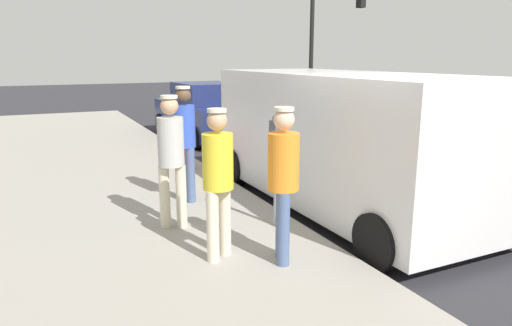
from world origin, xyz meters
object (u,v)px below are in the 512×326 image
Objects in this scene: parking_meter_near at (277,151)px; traffic_light_corner at (331,26)px; parked_van at (342,137)px; fire_hydrant at (188,149)px; pedestrian_in_orange at (283,175)px; parked_sedan_behind at (205,113)px; pedestrian_in_blue at (184,136)px; pedestrian_in_gray at (171,153)px; pedestrian_in_yellow at (218,175)px.

parking_meter_near is 0.29× the size of traffic_light_corner.
fire_hydrant is at bearing -61.93° from parked_van.
traffic_light_corner is (-8.12, -11.19, 2.37)m from pedestrian_in_orange.
pedestrian_in_orange reaches higher than parked_sedan_behind.
traffic_light_corner is at bearing -134.55° from pedestrian_in_blue.
pedestrian_in_orange is 9.26m from parked_sedan_behind.
pedestrian_in_blue reaches higher than pedestrian_in_orange.
traffic_light_corner reaches higher than fire_hydrant.
pedestrian_in_gray is 3.38m from fire_hydrant.
pedestrian_in_yellow is at bearing 99.54° from pedestrian_in_gray.
pedestrian_in_blue is 0.35× the size of parked_van.
parked_van is (-2.57, -1.30, 0.03)m from pedestrian_in_yellow.
parked_van is (-2.77, -0.11, -0.01)m from pedestrian_in_gray.
parked_sedan_behind is (-3.04, -7.42, -0.42)m from pedestrian_in_gray.
parking_meter_near is at bearing 115.53° from pedestrian_in_blue.
pedestrian_in_gray is at bearing 69.46° from fire_hydrant.
parked_van is (-2.27, 0.95, -0.04)m from pedestrian_in_blue.
pedestrian_in_orange is at bearing 85.60° from fire_hydrant.
pedestrian_in_blue reaches higher than fire_hydrant.
traffic_light_corner reaches higher than pedestrian_in_gray.
pedestrian_in_yellow is 1.98× the size of fire_hydrant.
pedestrian_in_yellow is 0.38× the size of parked_sedan_behind.
pedestrian_in_blue is at bearing 68.18° from parked_sedan_behind.
pedestrian_in_blue is 2.46m from parked_van.
pedestrian_in_blue is 0.41× the size of parked_sedan_behind.
pedestrian_in_gray is (0.20, -1.19, 0.04)m from pedestrian_in_yellow.
parking_meter_near is at bearing 91.57° from fire_hydrant.
traffic_light_corner is at bearing -127.00° from parking_meter_near.
pedestrian_in_orange is at bearing 148.03° from pedestrian_in_yellow.
parking_meter_near is at bearing 77.41° from parked_sedan_behind.
traffic_light_corner reaches higher than pedestrian_in_blue.
parked_van is 6.06× the size of fire_hydrant.
pedestrian_in_gray is at bearing -80.46° from pedestrian_in_yellow.
parked_van reaches higher than pedestrian_in_gray.
parking_meter_near is at bearing 156.96° from pedestrian_in_gray.
pedestrian_in_blue reaches higher than pedestrian_in_yellow.
parking_meter_near reaches higher than fire_hydrant.
pedestrian_in_orange reaches higher than fire_hydrant.
traffic_light_corner is (-7.66, -10.16, 2.34)m from parking_meter_near.
parked_sedan_behind is 4.70m from fire_hydrant.
pedestrian_in_gray reaches higher than pedestrian_in_yellow.
fire_hydrant is at bearing -108.00° from pedestrian_in_blue.
traffic_light_corner is 6.05× the size of fire_hydrant.
parked_sedan_behind is 6.86m from traffic_light_corner.
pedestrian_in_gray reaches higher than fire_hydrant.
fire_hydrant is (-0.67, -2.05, -0.63)m from pedestrian_in_blue.
parked_van is at bearing -177.62° from pedestrian_in_gray.
pedestrian_in_orange is 1.01× the size of pedestrian_in_yellow.
parked_sedan_behind reaches higher than fire_hydrant.
pedestrian_in_orange is (0.46, 1.03, -0.04)m from parking_meter_near.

